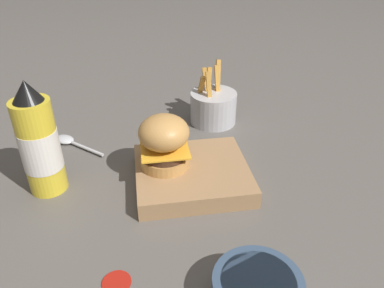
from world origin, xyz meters
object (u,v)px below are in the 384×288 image
object	(u,v)px
burger	(164,141)
serving_board	(192,174)
ketchup_bottle	(39,144)
fries_basket	(213,106)
spoon	(69,141)

from	to	relation	value
burger	serving_board	bearing A→B (deg)	-18.55
serving_board	ketchup_bottle	world-z (taller)	ketchup_bottle
burger	fries_basket	xyz separation A→B (m)	(0.14, 0.22, -0.04)
ketchup_bottle	fries_basket	bearing A→B (deg)	30.61
serving_board	burger	xyz separation A→B (m)	(-0.05, 0.02, 0.07)
ketchup_bottle	serving_board	bearing A→B (deg)	-5.04
burger	ketchup_bottle	size ratio (longest dim) A/B	0.47
burger	ketchup_bottle	bearing A→B (deg)	178.12
serving_board	spoon	size ratio (longest dim) A/B	1.77
burger	fries_basket	distance (m)	0.26
serving_board	spoon	distance (m)	0.31
ketchup_bottle	spoon	world-z (taller)	ketchup_bottle
ketchup_bottle	spoon	distance (m)	0.18
fries_basket	spoon	bearing A→B (deg)	-171.22
serving_board	fries_basket	xyz separation A→B (m)	(0.09, 0.23, 0.02)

